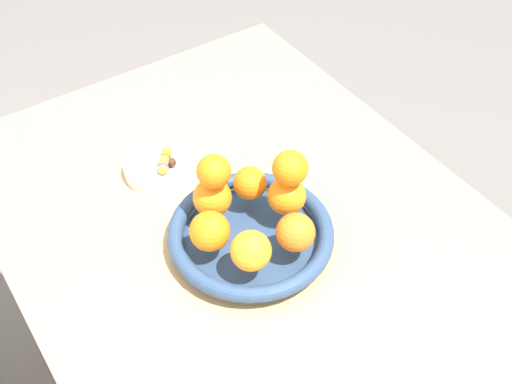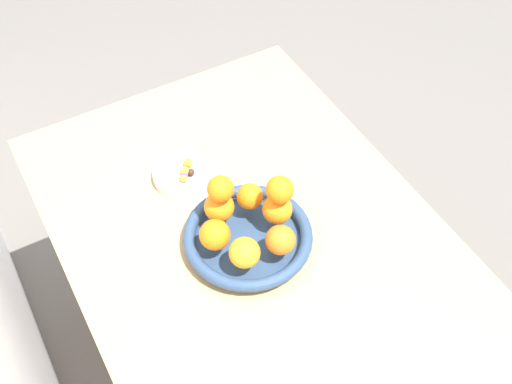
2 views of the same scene
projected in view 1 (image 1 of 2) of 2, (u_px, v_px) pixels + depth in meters
The scene contains 16 objects.
dining_table at pixel (260, 270), 1.13m from camera, with size 1.10×0.76×0.74m.
fruit_bowl at pixel (251, 234), 1.04m from camera, with size 0.27×0.27×0.04m.
candy_dish at pixel (159, 167), 1.17m from camera, with size 0.13×0.13×0.02m, color silver.
orange_0 at pixel (296, 232), 0.98m from camera, with size 0.06×0.06×0.06m, color orange.
orange_1 at pixel (288, 197), 1.03m from camera, with size 0.06×0.06×0.06m, color orange.
orange_2 at pixel (250, 183), 1.06m from camera, with size 0.06×0.06×0.06m, color orange.
orange_3 at pixel (212, 198), 1.03m from camera, with size 0.06×0.06×0.06m, color orange.
orange_4 at pixel (210, 231), 0.98m from camera, with size 0.06×0.06×0.06m, color orange.
orange_5 at pixel (251, 251), 0.95m from camera, with size 0.06×0.06×0.06m, color orange.
orange_6 at pixel (214, 171), 0.99m from camera, with size 0.05×0.05×0.05m, color orange.
orange_7 at pixel (288, 167), 0.99m from camera, with size 0.06×0.06×0.06m, color orange.
candy_ball_0 at pixel (172, 162), 1.15m from camera, with size 0.02×0.02×0.02m, color #472819.
candy_ball_1 at pixel (167, 151), 1.17m from camera, with size 0.02×0.02×0.02m, color gold.
candy_ball_2 at pixel (163, 169), 1.13m from camera, with size 0.02×0.02×0.02m, color gold.
candy_ball_3 at pixel (164, 161), 1.15m from camera, with size 0.02×0.02×0.02m, color gold.
candy_ball_4 at pixel (163, 168), 1.14m from camera, with size 0.02×0.02×0.02m, color #8C4C99.
Camera 1 is at (-0.57, 0.39, 1.56)m, focal length 45.00 mm.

